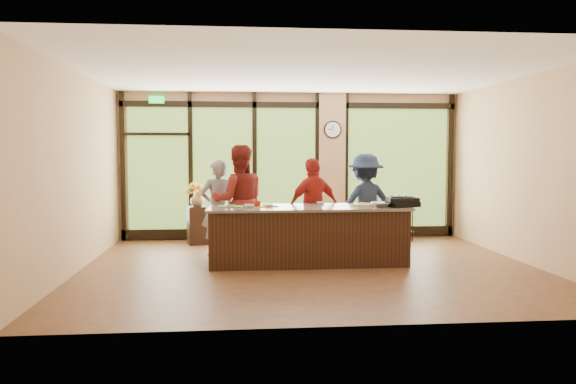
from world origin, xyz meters
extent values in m
plane|color=#4E2E1B|center=(0.00, 0.00, 0.00)|extent=(7.00, 7.00, 0.00)
plane|color=white|center=(0.00, 0.00, 3.00)|extent=(7.00, 7.00, 0.00)
plane|color=tan|center=(0.00, 3.00, 1.50)|extent=(7.00, 0.00, 7.00)
plane|color=tan|center=(-3.50, 0.00, 1.50)|extent=(0.00, 6.00, 6.00)
plane|color=tan|center=(3.50, 0.00, 1.50)|extent=(0.00, 6.00, 6.00)
cube|color=tan|center=(0.85, 2.94, 1.50)|extent=(0.55, 0.12, 3.00)
cube|color=black|center=(0.00, 2.95, 2.75)|extent=(6.90, 0.08, 0.12)
cube|color=black|center=(0.00, 2.95, 0.12)|extent=(6.90, 0.08, 0.20)
cube|color=#19D83F|center=(-2.70, 2.90, 2.83)|extent=(0.30, 0.04, 0.14)
cube|color=#395C20|center=(-2.70, 2.97, 1.45)|extent=(1.20, 0.02, 2.50)
cube|color=#395C20|center=(-1.40, 2.97, 1.45)|extent=(1.20, 0.02, 2.50)
cube|color=#395C20|center=(-0.10, 2.97, 1.45)|extent=(1.20, 0.02, 2.50)
cube|color=#395C20|center=(2.25, 2.97, 1.45)|extent=(2.10, 0.02, 2.50)
cube|color=black|center=(-3.40, 2.95, 1.50)|extent=(0.08, 0.08, 3.00)
cube|color=black|center=(-2.05, 2.95, 1.50)|extent=(0.08, 0.08, 3.00)
cube|color=black|center=(-0.75, 2.95, 1.50)|extent=(0.08, 0.08, 3.00)
cube|color=black|center=(0.55, 2.95, 1.50)|extent=(0.08, 0.08, 3.00)
cube|color=black|center=(1.15, 2.95, 1.50)|extent=(0.08, 0.08, 3.00)
cube|color=black|center=(3.40, 2.95, 1.50)|extent=(0.08, 0.08, 3.00)
cube|color=black|center=(0.00, 0.30, 0.44)|extent=(3.10, 1.00, 0.88)
cube|color=gray|center=(0.00, 0.30, 0.90)|extent=(3.20, 1.10, 0.04)
cylinder|color=black|center=(0.85, 2.87, 2.25)|extent=(0.36, 0.04, 0.36)
cylinder|color=white|center=(0.85, 2.85, 2.25)|extent=(0.31, 0.01, 0.31)
cube|color=black|center=(0.85, 2.85, 2.30)|extent=(0.01, 0.00, 0.11)
cube|color=black|center=(0.80, 2.85, 2.25)|extent=(0.09, 0.00, 0.01)
imported|color=slate|center=(-1.45, 1.15, 0.83)|extent=(0.70, 0.57, 1.66)
imported|color=maroon|center=(-1.09, 0.98, 0.96)|extent=(1.01, 0.83, 1.91)
imported|color=maroon|center=(0.19, 0.97, 0.84)|extent=(1.07, 0.78, 1.69)
imported|color=#1B243B|center=(1.14, 1.15, 0.88)|extent=(1.27, 0.92, 1.76)
cube|color=black|center=(1.50, 0.12, 0.96)|extent=(0.54, 0.47, 0.08)
imported|color=silver|center=(1.14, 0.08, 0.96)|extent=(0.35, 0.35, 0.08)
cube|color=#449335|center=(-1.23, 0.36, 0.93)|extent=(0.43, 0.36, 0.01)
cube|color=yellow|center=(-0.73, 0.36, 0.93)|extent=(0.53, 0.46, 0.01)
cube|color=yellow|center=(1.00, 0.54, 0.93)|extent=(0.43, 0.34, 0.01)
imported|color=silver|center=(-0.93, 0.16, 0.95)|extent=(0.21, 0.21, 0.05)
imported|color=silver|center=(-0.62, 0.27, 0.94)|extent=(0.16, 0.16, 0.04)
imported|color=silver|center=(0.28, 0.68, 0.94)|extent=(0.17, 0.17, 0.03)
imported|color=#A51012|center=(-0.80, 0.25, 0.97)|extent=(0.15, 0.15, 0.10)
cube|color=black|center=(-1.88, 2.37, 0.37)|extent=(0.44, 0.44, 0.74)
imported|color=olive|center=(-1.88, 2.37, 0.88)|extent=(0.36, 0.36, 0.29)
cube|color=black|center=(2.07, 2.48, 0.18)|extent=(0.75, 0.52, 0.03)
cube|color=black|center=(2.07, 2.48, 0.83)|extent=(0.75, 0.52, 0.03)
cylinder|color=black|center=(1.76, 2.30, 0.44)|extent=(0.02, 0.02, 0.88)
cylinder|color=black|center=(2.38, 2.30, 0.44)|extent=(0.02, 0.02, 0.88)
cylinder|color=black|center=(1.76, 2.65, 0.44)|extent=(0.02, 0.02, 0.88)
cylinder|color=black|center=(2.38, 2.65, 0.44)|extent=(0.02, 0.02, 0.88)
imported|color=silver|center=(1.85, 2.48, 0.89)|extent=(0.11, 0.11, 0.09)
imported|color=silver|center=(2.00, 2.48, 0.89)|extent=(0.11, 0.11, 0.09)
imported|color=silver|center=(2.15, 2.48, 0.89)|extent=(0.11, 0.11, 0.09)
imported|color=silver|center=(2.28, 2.48, 0.89)|extent=(0.11, 0.11, 0.09)
camera|label=1|loc=(-1.13, -8.56, 1.78)|focal=35.00mm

